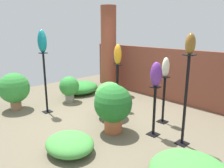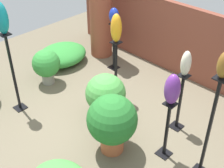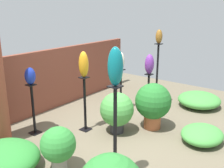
{
  "view_description": "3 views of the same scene",
  "coord_description": "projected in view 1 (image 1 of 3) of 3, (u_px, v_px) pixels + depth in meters",
  "views": [
    {
      "loc": [
        3.42,
        -3.07,
        1.97
      ],
      "look_at": [
        -0.01,
        0.16,
        0.79
      ],
      "focal_mm": 35.0,
      "sensor_mm": 36.0,
      "label": 1
    },
    {
      "loc": [
        2.91,
        -2.73,
        3.51
      ],
      "look_at": [
        0.05,
        0.16,
        0.73
      ],
      "focal_mm": 50.0,
      "sensor_mm": 36.0,
      "label": 2
    },
    {
      "loc": [
        -3.94,
        -2.73,
        2.44
      ],
      "look_at": [
        -0.26,
        0.12,
        1.06
      ],
      "focal_mm": 42.0,
      "sensor_mm": 36.0,
      "label": 3
    }
  ],
  "objects": [
    {
      "name": "foliage_bed_center",
      "position": [
        70.0,
        144.0,
        3.59
      ],
      "size": [
        0.87,
        0.76,
        0.29
      ],
      "primitive_type": "ellipsoid",
      "color": "#479942",
      "rests_on": "ground"
    },
    {
      "name": "pedestal_ivory",
      "position": [
        164.0,
        102.0,
        4.68
      ],
      "size": [
        0.2,
        0.2,
        1.02
      ],
      "color": "black",
      "rests_on": "ground"
    },
    {
      "name": "pedestal_bronze",
      "position": [
        185.0,
        105.0,
        3.7
      ],
      "size": [
        0.2,
        0.2,
        1.58
      ],
      "color": "black",
      "rests_on": "ground"
    },
    {
      "name": "brick_pillar",
      "position": [
        109.0,
        50.0,
        6.95
      ],
      "size": [
        0.48,
        0.48,
        2.69
      ],
      "primitive_type": "cylinder",
      "color": "brown",
      "rests_on": "ground"
    },
    {
      "name": "foliage_bed_west",
      "position": [
        81.0,
        88.0,
        6.88
      ],
      "size": [
        0.94,
        1.12,
        0.38
      ],
      "primitive_type": "ellipsoid",
      "color": "#338C38",
      "rests_on": "ground"
    },
    {
      "name": "pedestal_cobalt",
      "position": [
        117.0,
        81.0,
        6.55
      ],
      "size": [
        0.2,
        0.2,
        1.02
      ],
      "color": "black",
      "rests_on": "ground"
    },
    {
      "name": "art_vase_amber",
      "position": [
        118.0,
        55.0,
        5.35
      ],
      "size": [
        0.19,
        0.19,
        0.5
      ],
      "primitive_type": "ellipsoid",
      "color": "orange",
      "rests_on": "pedestal_amber"
    },
    {
      "name": "potted_plant_walkway_edge",
      "position": [
        113.0,
        105.0,
        4.21
      ],
      "size": [
        0.74,
        0.74,
        0.96
      ],
      "color": "#B25B38",
      "rests_on": "ground"
    },
    {
      "name": "pedestal_violet",
      "position": [
        154.0,
        114.0,
        4.11
      ],
      "size": [
        0.2,
        0.2,
        0.96
      ],
      "color": "black",
      "rests_on": "ground"
    },
    {
      "name": "potted_plant_mid_right",
      "position": [
        14.0,
        89.0,
        5.42
      ],
      "size": [
        0.75,
        0.75,
        0.94
      ],
      "color": "#936B4C",
      "rests_on": "ground"
    },
    {
      "name": "pedestal_teal",
      "position": [
        46.0,
        86.0,
        5.21
      ],
      "size": [
        0.2,
        0.2,
        1.45
      ],
      "color": "black",
      "rests_on": "ground"
    },
    {
      "name": "art_vase_violet",
      "position": [
        156.0,
        74.0,
        3.93
      ],
      "size": [
        0.22,
        0.21,
        0.46
      ],
      "primitive_type": "ellipsoid",
      "color": "#6B2D8C",
      "rests_on": "pedestal_violet"
    },
    {
      "name": "potted_plant_mid_left",
      "position": [
        109.0,
        97.0,
        4.97
      ],
      "size": [
        0.67,
        0.67,
        0.83
      ],
      "color": "#2D2D33",
      "rests_on": "ground"
    },
    {
      "name": "pedestal_amber",
      "position": [
        118.0,
        88.0,
        5.56
      ],
      "size": [
        0.2,
        0.2,
        1.12
      ],
      "color": "black",
      "rests_on": "ground"
    },
    {
      "name": "art_vase_teal",
      "position": [
        42.0,
        41.0,
        4.95
      ],
      "size": [
        0.2,
        0.21,
        0.51
      ],
      "primitive_type": "ellipsoid",
      "color": "#0F727A",
      "rests_on": "pedestal_teal"
    },
    {
      "name": "art_vase_ivory",
      "position": [
        166.0,
        67.0,
        4.49
      ],
      "size": [
        0.15,
        0.16,
        0.4
      ],
      "primitive_type": "ellipsoid",
      "color": "beige",
      "rests_on": "pedestal_ivory"
    },
    {
      "name": "ground_plane",
      "position": [
        107.0,
        119.0,
        4.93
      ],
      "size": [
        8.0,
        8.0,
        0.0
      ],
      "primitive_type": "plane",
      "color": "#6B604C"
    },
    {
      "name": "brick_wall_back",
      "position": [
        165.0,
        74.0,
        6.22
      ],
      "size": [
        5.6,
        0.12,
        1.46
      ],
      "primitive_type": "cube",
      "color": "brown",
      "rests_on": "ground"
    },
    {
      "name": "potted_plant_front_right",
      "position": [
        69.0,
        87.0,
        6.05
      ],
      "size": [
        0.54,
        0.54,
        0.72
      ],
      "color": "gray",
      "rests_on": "ground"
    },
    {
      "name": "art_vase_bronze",
      "position": [
        190.0,
        44.0,
        3.45
      ],
      "size": [
        0.16,
        0.16,
        0.34
      ],
      "primitive_type": "ellipsoid",
      "color": "brown",
      "rests_on": "pedestal_bronze"
    },
    {
      "name": "art_vase_cobalt",
      "position": [
        117.0,
        57.0,
        6.37
      ],
      "size": [
        0.21,
        0.19,
        0.33
      ],
      "primitive_type": "ellipsoid",
      "color": "#192D9E",
      "rests_on": "pedestal_cobalt"
    }
  ]
}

